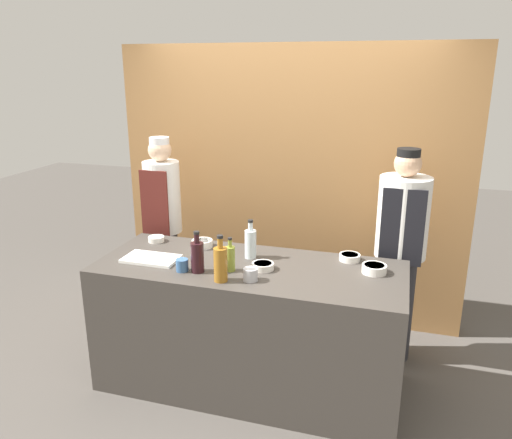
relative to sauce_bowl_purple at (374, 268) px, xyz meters
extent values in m
plane|color=#4C4742|center=(-0.82, -0.12, -0.95)|extent=(14.00, 14.00, 0.00)
cube|color=olive|center=(-0.82, 1.09, 0.25)|extent=(3.05, 0.18, 2.40)
cube|color=#3D3833|center=(-0.82, -0.12, -0.49)|extent=(2.09, 0.82, 0.92)
cylinder|color=white|center=(0.00, 0.00, 0.00)|extent=(0.16, 0.16, 0.06)
cylinder|color=#703384|center=(0.00, 0.00, 0.02)|extent=(0.13, 0.13, 0.02)
cylinder|color=white|center=(-1.65, 0.14, -0.01)|extent=(0.12, 0.12, 0.04)
cylinder|color=orange|center=(-1.65, 0.14, 0.00)|extent=(0.10, 0.10, 0.01)
cylinder|color=white|center=(-1.27, 0.13, 0.00)|extent=(0.16, 0.16, 0.06)
cylinder|color=green|center=(-1.27, 0.13, 0.02)|extent=(0.13, 0.13, 0.02)
cylinder|color=white|center=(-0.71, -0.15, -0.01)|extent=(0.15, 0.15, 0.04)
cylinder|color=brown|center=(-0.71, -0.15, 0.01)|extent=(0.12, 0.12, 0.01)
cylinder|color=white|center=(-0.18, 0.18, -0.01)|extent=(0.15, 0.15, 0.05)
cylinder|color=silver|center=(-0.18, 0.18, 0.01)|extent=(0.12, 0.12, 0.01)
cube|color=white|center=(-1.51, -0.22, -0.02)|extent=(0.38, 0.23, 0.02)
cylinder|color=olive|center=(-0.91, -0.23, 0.05)|extent=(0.06, 0.06, 0.17)
cylinder|color=olive|center=(-0.91, -0.23, 0.16)|extent=(0.03, 0.03, 0.05)
cylinder|color=black|center=(-0.91, -0.23, 0.19)|extent=(0.03, 0.03, 0.01)
cylinder|color=#9E661E|center=(-0.92, -0.41, 0.08)|extent=(0.09, 0.09, 0.22)
cylinder|color=#9E661E|center=(-0.92, -0.41, 0.22)|extent=(0.03, 0.03, 0.07)
cylinder|color=black|center=(-0.92, -0.41, 0.26)|extent=(0.04, 0.04, 0.02)
cylinder|color=silver|center=(-0.86, 0.03, 0.07)|extent=(0.08, 0.08, 0.20)
cylinder|color=silver|center=(-0.86, 0.03, 0.20)|extent=(0.03, 0.03, 0.06)
cylinder|color=black|center=(-0.86, 0.03, 0.24)|extent=(0.04, 0.04, 0.02)
cylinder|color=black|center=(-1.11, -0.31, 0.07)|extent=(0.09, 0.09, 0.20)
cylinder|color=black|center=(-1.11, -0.31, 0.20)|extent=(0.03, 0.03, 0.06)
cylinder|color=black|center=(-1.11, -0.31, 0.24)|extent=(0.04, 0.04, 0.02)
cylinder|color=#B7B7BC|center=(-0.74, -0.35, 0.01)|extent=(0.09, 0.09, 0.08)
cylinder|color=#386093|center=(-1.22, -0.33, 0.01)|extent=(0.08, 0.08, 0.08)
cylinder|color=#28282D|center=(-1.80, 0.55, -0.52)|extent=(0.22, 0.22, 0.86)
cylinder|color=white|center=(-1.80, 0.55, 0.21)|extent=(0.30, 0.30, 0.60)
cube|color=#561E19|center=(-1.80, 0.41, 0.19)|extent=(0.24, 0.02, 0.56)
sphere|color=beige|center=(-1.80, 0.55, 0.61)|extent=(0.19, 0.19, 0.19)
cylinder|color=white|center=(-1.80, 0.55, 0.68)|extent=(0.16, 0.16, 0.07)
cylinder|color=#28282D|center=(0.16, 0.55, -0.53)|extent=(0.27, 0.27, 0.85)
cylinder|color=white|center=(0.16, 0.55, 0.20)|extent=(0.38, 0.38, 0.61)
cube|color=black|center=(0.16, 0.38, 0.18)|extent=(0.30, 0.02, 0.56)
sphere|color=tan|center=(0.16, 0.55, 0.60)|extent=(0.19, 0.19, 0.19)
cylinder|color=black|center=(0.16, 0.55, 0.67)|extent=(0.17, 0.17, 0.07)
camera|label=1|loc=(0.13, -3.11, 1.26)|focal=35.00mm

